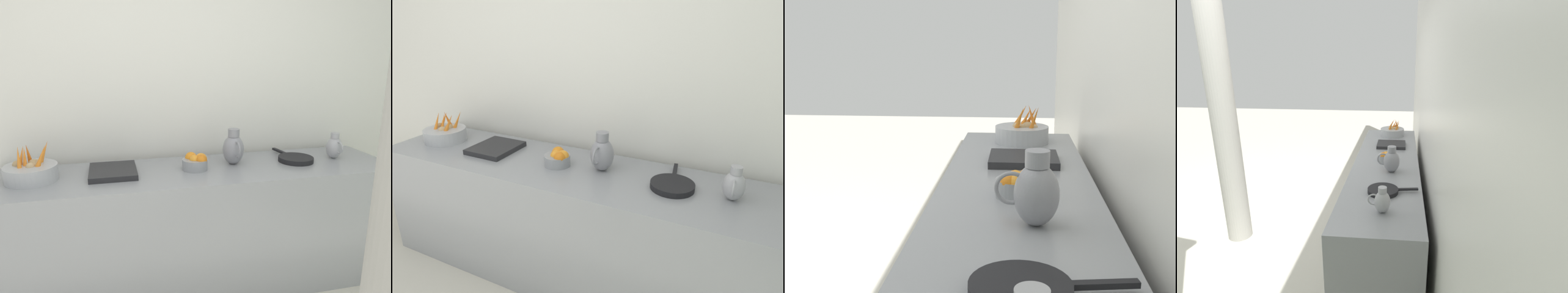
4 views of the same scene
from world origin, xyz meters
The scene contains 8 objects.
tile_wall_left centered at (-1.95, 0.63, 1.50)m, with size 0.10×7.80×3.00m, color white.
prep_counter centered at (-1.51, 0.13, 0.43)m, with size 0.66×2.72×0.86m, color gray.
vegetable_colander centered at (-1.53, -0.94, 0.92)m, with size 0.32×0.32×0.23m.
orange_bowl centered at (-1.51, 0.09, 0.91)m, with size 0.17×0.17×0.11m.
metal_pitcher_tall centered at (-1.57, 0.38, 0.98)m, with size 0.21×0.15×0.25m.
metal_pitcher_short centered at (-1.53, 1.16, 0.95)m, with size 0.16×0.12×0.19m.
counter_sink_basin centered at (-1.54, -0.45, 0.88)m, with size 0.34×0.30×0.04m, color #232326.
skillet_on_counter centered at (-1.53, 0.84, 0.88)m, with size 0.41×0.25×0.03m.
Camera 2 is at (0.24, 1.16, 1.79)m, focal length 31.20 mm.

